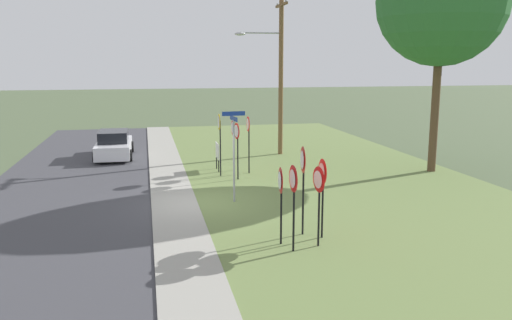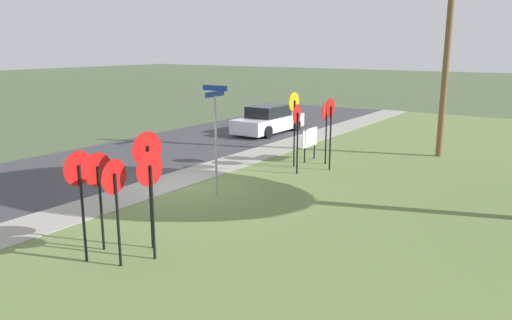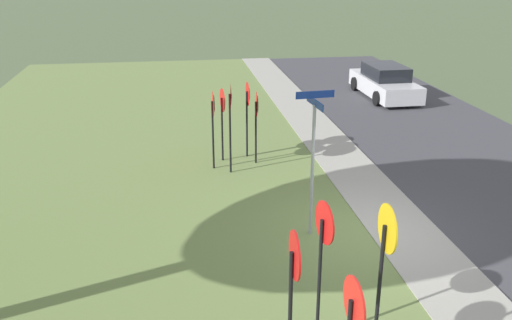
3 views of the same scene
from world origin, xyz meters
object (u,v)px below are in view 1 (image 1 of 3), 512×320
yield_sign_far_left (303,169)px  street_name_post (234,149)px  yield_sign_near_right (293,188)px  yield_sign_center (280,188)px  yield_sign_far_right (318,188)px  parked_hatchback_near (114,145)px  notice_board (217,152)px  stop_sign_far_center (248,133)px  stop_sign_near_right (220,131)px  utility_pole (278,64)px  yield_sign_near_left (322,180)px  stop_sign_near_left (233,134)px  stop_sign_far_left (237,139)px  oak_tree_left (442,1)px

yield_sign_far_left → street_name_post: size_ratio=0.80×
yield_sign_near_right → yield_sign_center: size_ratio=1.08×
yield_sign_far_right → parked_hatchback_near: (-15.05, -6.07, -1.01)m
notice_board → stop_sign_far_center: bearing=54.6°
stop_sign_near_right → utility_pole: (-4.76, 3.78, 2.81)m
notice_board → parked_hatchback_near: parked_hatchback_near is taller
yield_sign_near_left → yield_sign_far_left: 0.64m
yield_sign_center → parked_hatchback_near: size_ratio=0.48×
yield_sign_center → notice_board: size_ratio=1.71×
street_name_post → notice_board: (-5.50, 0.17, -1.06)m
stop_sign_near_left → street_name_post: street_name_post is taller
stop_sign_far_left → stop_sign_far_center: 1.31m
street_name_post → notice_board: street_name_post is taller
stop_sign_near_left → oak_tree_left: size_ratio=0.22×
stop_sign_far_left → parked_hatchback_near: stop_sign_far_left is taller
notice_board → stop_sign_near_right: bearing=-2.2°
utility_pole → stop_sign_far_center: bearing=-28.7°
yield_sign_near_right → parked_hatchback_near: 16.21m
yield_sign_far_left → parked_hatchback_near: size_ratio=0.58×
yield_sign_far_left → stop_sign_near_left: bearing=-171.5°
stop_sign_far_left → parked_hatchback_near: 8.61m
street_name_post → yield_sign_near_right: bearing=2.2°
parked_hatchback_near → oak_tree_left: bearing=65.1°
stop_sign_near_right → yield_sign_far_right: stop_sign_near_right is taller
stop_sign_far_center → oak_tree_left: (1.25, 8.23, 5.63)m
stop_sign_far_left → yield_sign_far_right: 8.44m
utility_pole → parked_hatchback_near: bearing=-96.8°
yield_sign_near_left → yield_sign_center: 1.30m
yield_sign_far_right → street_name_post: (-4.93, -1.43, 0.28)m
stop_sign_near_right → yield_sign_far_left: size_ratio=1.05×
yield_sign_far_left → yield_sign_center: size_ratio=1.20×
stop_sign_near_left → stop_sign_near_right: (1.01, -0.76, 0.30)m
parked_hatchback_near → stop_sign_near_right: bearing=39.9°
stop_sign_near_left → yield_sign_near_right: 10.52m
yield_sign_near_left → oak_tree_left: size_ratio=0.22×
yield_sign_near_right → oak_tree_left: 13.63m
yield_sign_near_right → parked_hatchback_near: yield_sign_near_right is taller
yield_sign_near_left → yield_sign_near_right: size_ratio=0.98×
yield_sign_far_right → street_name_post: 5.14m
yield_sign_near_left → notice_board: bearing=-170.6°
utility_pole → notice_board: 6.49m
street_name_post → oak_tree_left: size_ratio=0.31×
stop_sign_near_left → yield_sign_far_left: bearing=-0.2°
yield_sign_near_right → oak_tree_left: bearing=131.4°
yield_sign_far_left → utility_pole: 13.57m
yield_sign_far_left → street_name_post: bearing=-155.8°
stop_sign_near_right → notice_board: stop_sign_near_right is taller
stop_sign_near_right → yield_sign_center: bearing=3.9°
stop_sign_far_left → yield_sign_near_right: (8.64, -0.06, -0.01)m
yield_sign_far_left → yield_sign_far_right: bearing=13.2°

